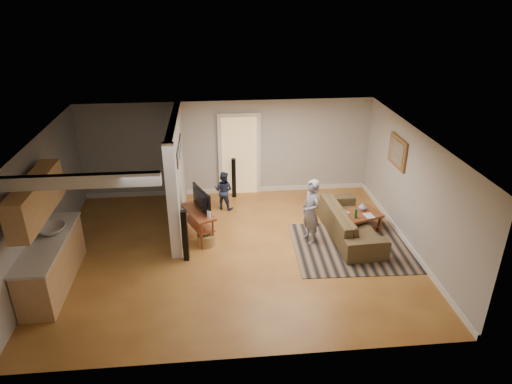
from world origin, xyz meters
TOP-DOWN VIEW (x-y plane):
  - ground at (0.00, 0.00)m, footprint 7.50×7.50m
  - room_shell at (-1.07, 0.43)m, footprint 7.54×6.02m
  - area_rug at (2.75, -0.08)m, footprint 3.02×2.25m
  - sofa at (2.60, 0.44)m, footprint 1.03×2.38m
  - coffee_table at (2.81, 0.64)m, footprint 1.23×0.95m
  - tv_console at (-0.74, 0.64)m, footprint 0.81×1.15m
  - speaker_left at (-1.00, -0.20)m, footprint 0.12×0.12m
  - speaker_right at (0.13, 2.70)m, footprint 0.13×0.13m
  - toy_basket at (-0.60, 0.35)m, footprint 0.40×0.40m
  - child at (1.66, 0.28)m, footprint 0.49×0.61m
  - toddler at (-0.15, 2.04)m, footprint 0.59×0.54m

SIDE VIEW (x-z plane):
  - ground at x=0.00m, z-range 0.00..0.00m
  - sofa at x=2.60m, z-range -0.34..0.34m
  - child at x=1.66m, z-range -0.73..0.73m
  - toddler at x=-0.15m, z-range -0.49..0.49m
  - area_rug at x=2.75m, z-range 0.00..0.01m
  - toy_basket at x=-0.60m, z-range -0.03..0.33m
  - coffee_table at x=2.81m, z-range 0.01..0.65m
  - speaker_right at x=0.13m, z-range 0.00..1.07m
  - speaker_left at x=-1.00m, z-range 0.00..1.13m
  - tv_console at x=-0.74m, z-range 0.15..1.08m
  - room_shell at x=-1.07m, z-range 0.20..2.72m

